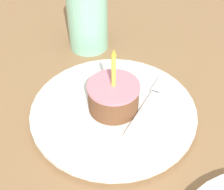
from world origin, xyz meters
The scene contains 5 objects.
ground_plane centered at (0.00, 0.00, -0.02)m, with size 2.40×2.40×0.04m.
plate centered at (0.03, 0.00, 0.01)m, with size 0.28×0.28×0.02m.
cake_slice centered at (0.03, 0.00, 0.04)m, with size 0.09×0.09×0.12m.
fork centered at (0.09, -0.02, 0.02)m, with size 0.15×0.10×0.00m.
bottle centered at (0.10, 0.21, 0.09)m, with size 0.08×0.08×0.21m.
Camera 1 is at (-0.17, -0.32, 0.39)m, focal length 50.00 mm.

